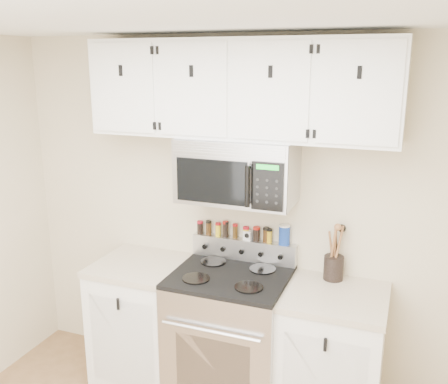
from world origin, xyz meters
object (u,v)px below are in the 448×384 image
at_px(microwave, 237,170).
at_px(utensil_crock, 334,266).
at_px(salt_canister, 284,235).
at_px(range, 230,336).

xyz_separation_m(microwave, utensil_crock, (0.64, 0.11, -0.61)).
height_order(utensil_crock, salt_canister, utensil_crock).
relative_size(range, salt_canister, 7.84).
bearing_deg(microwave, utensil_crock, 9.34).
relative_size(microwave, salt_canister, 5.42).
xyz_separation_m(range, salt_canister, (0.29, 0.28, 0.68)).
bearing_deg(microwave, range, -90.23).
bearing_deg(utensil_crock, microwave, -170.66).
relative_size(utensil_crock, salt_canister, 2.69).
height_order(range, microwave, microwave).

